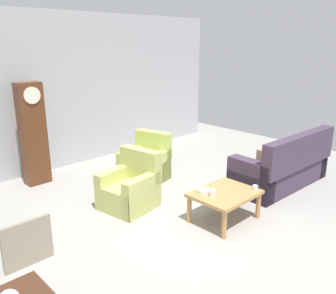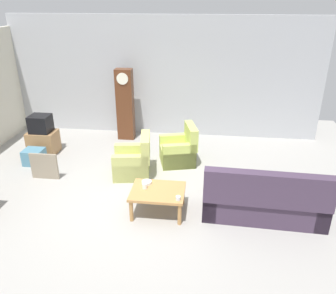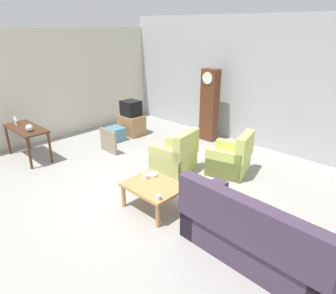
{
  "view_description": "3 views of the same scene",
  "coord_description": "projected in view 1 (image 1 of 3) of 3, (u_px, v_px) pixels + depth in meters",
  "views": [
    {
      "loc": [
        -3.53,
        -3.24,
        2.6
      ],
      "look_at": [
        0.3,
        0.74,
        0.94
      ],
      "focal_mm": 37.73,
      "sensor_mm": 36.0,
      "label": 1
    },
    {
      "loc": [
        1.24,
        -5.52,
        3.65
      ],
      "look_at": [
        0.48,
        0.66,
        0.85
      ],
      "focal_mm": 36.42,
      "sensor_mm": 36.0,
      "label": 2
    },
    {
      "loc": [
        3.7,
        -3.42,
        2.95
      ],
      "look_at": [
        0.01,
        0.42,
        0.8
      ],
      "focal_mm": 32.47,
      "sensor_mm": 36.0,
      "label": 3
    }
  ],
  "objects": [
    {
      "name": "framed_picture_leaning",
      "position": [
        28.0,
        243.0,
        4.21
      ],
      "size": [
        0.6,
        0.05,
        0.58
      ],
      "primitive_type": "cube",
      "color": "gray",
      "rests_on": "ground_plane"
    },
    {
      "name": "cup_white_porcelain",
      "position": [
        212.0,
        193.0,
        5.09
      ],
      "size": [
        0.09,
        0.09,
        0.1
      ],
      "primitive_type": "cylinder",
      "color": "white",
      "rests_on": "coffee_table_wood"
    },
    {
      "name": "couch_floral",
      "position": [
        283.0,
        167.0,
        6.56
      ],
      "size": [
        2.13,
        0.96,
        1.04
      ],
      "color": "#423347",
      "rests_on": "ground_plane"
    },
    {
      "name": "bowl_white_stacked",
      "position": [
        204.0,
        191.0,
        5.22
      ],
      "size": [
        0.18,
        0.18,
        0.05
      ],
      "primitive_type": "cylinder",
      "color": "white",
      "rests_on": "coffee_table_wood"
    },
    {
      "name": "garage_door_wall",
      "position": [
        63.0,
        91.0,
        7.35
      ],
      "size": [
        8.4,
        0.16,
        3.2
      ],
      "primitive_type": "cube",
      "color": "#ADAFB5",
      "rests_on": "ground_plane"
    },
    {
      "name": "cup_blue_rimmed",
      "position": [
        255.0,
        188.0,
        5.3
      ],
      "size": [
        0.08,
        0.08,
        0.07
      ],
      "primitive_type": "cylinder",
      "color": "silver",
      "rests_on": "coffee_table_wood"
    },
    {
      "name": "coffee_table_wood",
      "position": [
        225.0,
        196.0,
        5.26
      ],
      "size": [
        0.96,
        0.76,
        0.46
      ],
      "color": "#B27F47",
      "rests_on": "ground_plane"
    },
    {
      "name": "grandfather_clock",
      "position": [
        33.0,
        134.0,
        6.51
      ],
      "size": [
        0.44,
        0.3,
        1.91
      ],
      "color": "#562D19",
      "rests_on": "ground_plane"
    },
    {
      "name": "armchair_olive_far",
      "position": [
        146.0,
        165.0,
        6.83
      ],
      "size": [
        0.96,
        0.94,
        0.92
      ],
      "color": "#BFCE62",
      "rests_on": "ground_plane"
    },
    {
      "name": "armchair_olive_near",
      "position": [
        130.0,
        189.0,
        5.71
      ],
      "size": [
        0.9,
        0.88,
        0.92
      ],
      "color": "#B7BC66",
      "rests_on": "ground_plane"
    },
    {
      "name": "ground_plane",
      "position": [
        188.0,
        221.0,
        5.33
      ],
      "size": [
        10.4,
        10.4,
        0.0
      ],
      "primitive_type": "plane",
      "color": "#999691"
    }
  ]
}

